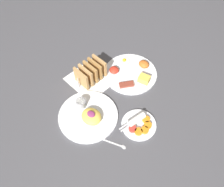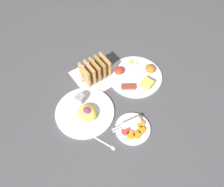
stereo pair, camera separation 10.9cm
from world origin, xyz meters
The scene contains 7 objects.
ground_plane centered at (0.00, 0.00, 0.00)m, with size 3.00×3.00×0.00m, color #47474C.
napkin_flat centered at (-0.15, 0.02, 0.00)m, with size 0.22×0.22×0.00m.
plate_breakfast centered at (-0.02, 0.20, 0.01)m, with size 0.29×0.29×0.05m.
plate_condiments centered at (0.21, -0.02, 0.01)m, with size 0.16×0.17×0.04m.
plate_foreground centered at (0.01, -0.15, 0.01)m, with size 0.29×0.29×0.06m.
toast_rack centered at (-0.15, 0.02, 0.05)m, with size 0.10×0.18×0.10m.
teaspoon centered at (0.20, -0.16, 0.00)m, with size 0.12×0.06×0.01m.
Camera 2 is at (0.52, -0.35, 0.92)m, focal length 35.00 mm.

